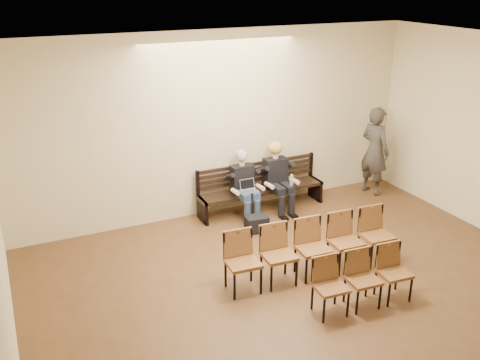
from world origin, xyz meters
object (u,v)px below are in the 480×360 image
object	(u,v)px
water_bottle	(291,187)
laptop	(250,193)
seated_man	(244,185)
bag	(257,224)
chair_row_front	(313,249)
bench	(261,199)
seated_woman	(277,179)
passerby	(375,144)
chair_row_back	(363,280)

from	to	relation	value
water_bottle	laptop	bearing A→B (deg)	174.42
seated_man	bag	xyz separation A→B (m)	(-0.08, -0.70, -0.49)
laptop	water_bottle	world-z (taller)	water_bottle
chair_row_front	bag	bearing A→B (deg)	96.91
bench	seated_woman	size ratio (longest dim) A/B	1.99
seated_man	water_bottle	size ratio (longest dim) A/B	5.39
seated_man	laptop	size ratio (longest dim) A/B	4.22
bench	bag	world-z (taller)	bench
water_bottle	chair_row_front	bearing A→B (deg)	-111.82
chair_row_front	bench	bearing A→B (deg)	84.14
laptop	passerby	xyz separation A→B (m)	(2.97, 0.12, 0.52)
water_bottle	passerby	xyz separation A→B (m)	(2.12, 0.20, 0.51)
bench	seated_man	world-z (taller)	seated_man
bag	chair_row_front	size ratio (longest dim) A/B	0.14
water_bottle	chair_row_back	bearing A→B (deg)	-101.87
bench	chair_row_back	bearing A→B (deg)	-93.67
chair_row_back	passerby	bearing A→B (deg)	54.36
chair_row_front	chair_row_back	distance (m)	1.01
laptop	chair_row_front	bearing A→B (deg)	-91.83
seated_man	bag	size ratio (longest dim) A/B	3.16
bench	passerby	bearing A→B (deg)	-4.88
bench	passerby	size ratio (longest dim) A/B	1.21
chair_row_front	laptop	bearing A→B (deg)	93.44
seated_woman	water_bottle	bearing A→B (deg)	-64.23
seated_man	chair_row_back	distance (m)	3.43
bench	laptop	world-z (taller)	laptop
laptop	bag	bearing A→B (deg)	-103.80
seated_man	chair_row_front	distance (m)	2.43
seated_man	seated_woman	size ratio (longest dim) A/B	0.97
bag	passerby	world-z (taller)	passerby
chair_row_back	bench	bearing A→B (deg)	90.59
bag	chair_row_back	world-z (taller)	chair_row_back
bench	chair_row_back	size ratio (longest dim) A/B	1.78
water_bottle	chair_row_back	world-z (taller)	chair_row_back
passerby	chair_row_back	world-z (taller)	passerby
passerby	chair_row_front	size ratio (longest dim) A/B	0.77
passerby	water_bottle	bearing A→B (deg)	83.21
seated_woman	passerby	distance (m)	2.30
bench	seated_man	size ratio (longest dim) A/B	2.05
bench	passerby	world-z (taller)	passerby
seated_woman	seated_man	bearing A→B (deg)	180.00
water_bottle	chair_row_back	size ratio (longest dim) A/B	0.16
seated_woman	chair_row_back	bearing A→B (deg)	-98.53
seated_woman	bag	xyz separation A→B (m)	(-0.81, -0.70, -0.50)
passerby	chair_row_front	distance (m)	3.82
water_bottle	chair_row_back	xyz separation A→B (m)	(-0.66, -3.12, -0.16)
bench	bag	bearing A→B (deg)	-122.37
laptop	chair_row_front	xyz separation A→B (m)	(-0.00, -2.21, -0.10)
bag	chair_row_front	xyz separation A→B (m)	(0.10, -1.72, 0.31)
bench	laptop	bearing A→B (deg)	-141.36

